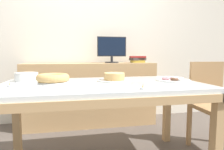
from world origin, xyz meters
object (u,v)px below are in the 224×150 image
at_px(chair, 212,101).
at_px(computer_monitor, 112,50).
at_px(tealight_near_front, 59,78).
at_px(tealight_left_edge, 143,88).
at_px(pastry_platter, 174,79).
at_px(cake_chocolate_round, 114,78).
at_px(cake_golden_bundt, 53,78).
at_px(tealight_right_edge, 10,86).
at_px(book_stack, 137,59).
at_px(plate_stack, 27,77).

height_order(chair, computer_monitor, computer_monitor).
height_order(tealight_near_front, tealight_left_edge, same).
bearing_deg(tealight_left_edge, pastry_platter, 40.89).
relative_size(cake_chocolate_round, cake_golden_bundt, 1.08).
distance_m(cake_golden_bundt, tealight_near_front, 0.28).
bearing_deg(tealight_right_edge, tealight_left_edge, -18.40).
bearing_deg(tealight_left_edge, book_stack, 72.58).
bearing_deg(plate_stack, tealight_near_front, 17.72).
distance_m(pastry_platter, tealight_right_edge, 1.42).
bearing_deg(tealight_near_front, tealight_left_edge, -50.83).
height_order(pastry_platter, tealight_left_edge, pastry_platter).
height_order(cake_chocolate_round, pastry_platter, cake_chocolate_round).
height_order(cake_golden_bundt, tealight_right_edge, cake_golden_bundt).
bearing_deg(cake_golden_bundt, tealight_near_front, 82.68).
xyz_separation_m(book_stack, cake_chocolate_round, (-0.58, -1.05, -0.15)).
bearing_deg(tealight_right_edge, pastry_platter, 2.88).
bearing_deg(book_stack, cake_chocolate_round, -119.09).
distance_m(computer_monitor, plate_stack, 1.35).
height_order(plate_stack, tealight_near_front, plate_stack).
bearing_deg(cake_chocolate_round, tealight_right_edge, -169.01).
bearing_deg(cake_golden_bundt, tealight_right_edge, -152.68).
bearing_deg(cake_chocolate_round, tealight_left_edge, -78.23).
distance_m(book_stack, tealight_right_edge, 1.90).
bearing_deg(plate_stack, computer_monitor, 41.05).
bearing_deg(tealight_left_edge, plate_stack, 143.85).
bearing_deg(tealight_near_front, cake_golden_bundt, -97.32).
distance_m(pastry_platter, plate_stack, 1.39).
distance_m(pastry_platter, tealight_near_front, 1.13).
bearing_deg(cake_golden_bundt, cake_chocolate_round, 0.85).
relative_size(pastry_platter, tealight_right_edge, 7.89).
xyz_separation_m(pastry_platter, tealight_left_edge, (-0.45, -0.39, -0.00)).
xyz_separation_m(chair, tealight_right_edge, (-1.94, -0.19, 0.26)).
relative_size(cake_chocolate_round, tealight_right_edge, 7.70).
bearing_deg(chair, computer_monitor, 130.93).
height_order(pastry_platter, plate_stack, plate_stack).
bearing_deg(cake_golden_bundt, tealight_left_edge, -36.20).
distance_m(chair, computer_monitor, 1.47).
bearing_deg(book_stack, computer_monitor, -179.80).
relative_size(plate_stack, tealight_near_front, 5.25).
bearing_deg(tealight_right_edge, chair, 5.53).
bearing_deg(chair, tealight_left_edge, -152.56).
height_order(chair, tealight_right_edge, chair).
xyz_separation_m(computer_monitor, cake_chocolate_round, (-0.19, -1.05, -0.29)).
relative_size(chair, cake_chocolate_round, 3.05).
distance_m(book_stack, tealight_left_edge, 1.62).
distance_m(chair, pastry_platter, 0.60).
bearing_deg(cake_chocolate_round, plate_stack, 167.57).
relative_size(book_stack, pastry_platter, 0.75).
xyz_separation_m(book_stack, cake_golden_bundt, (-1.14, -1.06, -0.14)).
xyz_separation_m(book_stack, tealight_near_front, (-1.10, -0.78, -0.17)).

